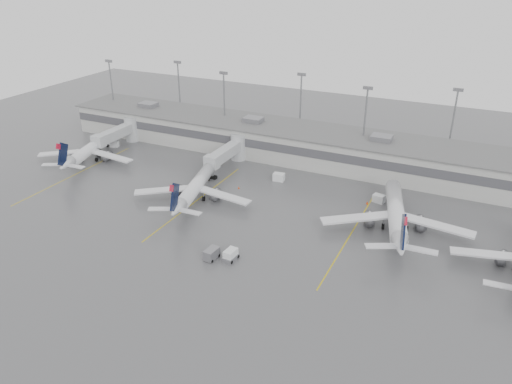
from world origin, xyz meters
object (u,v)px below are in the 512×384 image
at_px(jet_mid_right, 396,214).
at_px(baggage_tug, 231,256).
at_px(jet_mid_left, 195,187).
at_px(jet_far_left, 89,150).

xyz_separation_m(jet_mid_right, baggage_tug, (-24.20, -23.90, -2.55)).
height_order(jet_mid_left, jet_mid_right, jet_mid_right).
bearing_deg(jet_far_left, baggage_tug, -39.82).
bearing_deg(baggage_tug, jet_mid_left, 140.32).
distance_m(jet_far_left, jet_mid_left, 38.55).
bearing_deg(jet_far_left, jet_mid_left, -26.81).
bearing_deg(jet_mid_right, jet_mid_left, 173.26).
bearing_deg(jet_mid_left, jet_far_left, 154.30).
bearing_deg(jet_mid_left, baggage_tug, -58.11).
relative_size(jet_far_left, baggage_tug, 8.91).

